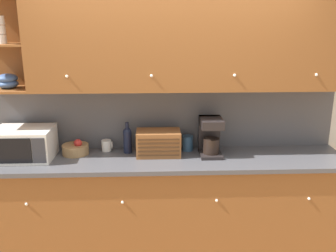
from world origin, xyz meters
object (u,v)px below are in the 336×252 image
wine_bottle (127,139)px  storage_canister (187,143)px  bread_box (158,143)px  coffee_maker (210,136)px  mug (107,145)px  microwave (24,144)px  fruit_basket (76,149)px

wine_bottle → storage_canister: bearing=3.9°
bread_box → coffee_maker: coffee_maker is taller
mug → storage_canister: size_ratio=0.72×
bread_box → storage_canister: bearing=22.3°
mug → coffee_maker: 1.00m
microwave → mug: microwave is taller
fruit_basket → mug: fruit_basket is taller
storage_canister → mug: bearing=178.6°
microwave → storage_canister: bearing=6.1°
wine_bottle → coffee_maker: coffee_maker is taller
fruit_basket → wine_bottle: wine_bottle is taller
fruit_basket → storage_canister: size_ratio=1.67×
storage_canister → coffee_maker: bearing=-30.3°
microwave → coffee_maker: (1.71, 0.04, 0.04)m
fruit_basket → bread_box: (0.78, -0.05, 0.07)m
wine_bottle → bread_box: bearing=-14.7°
fruit_basket → wine_bottle: size_ratio=0.83×
microwave → wine_bottle: bearing=7.5°
fruit_basket → storage_canister: 1.07m
mug → coffee_maker: size_ratio=0.30×
storage_canister → coffee_maker: (0.20, -0.12, 0.11)m
mug → bread_box: bread_box is taller
mug → storage_canister: storage_canister is taller
bread_box → microwave: bearing=-177.9°
microwave → coffee_maker: bearing=1.4°
mug → microwave: bearing=-166.0°
wine_bottle → bread_box: (0.29, -0.08, -0.02)m
mug → storage_canister: (0.78, -0.02, 0.02)m
wine_bottle → storage_canister: (0.58, 0.04, -0.06)m
wine_bottle → fruit_basket: bearing=-177.2°
wine_bottle → coffee_maker: size_ratio=0.84×
wine_bottle → coffee_maker: (0.78, -0.08, 0.05)m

